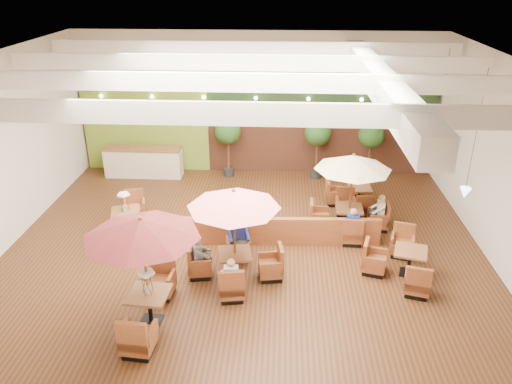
# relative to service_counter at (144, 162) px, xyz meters

# --- Properties ---
(room) EXTENTS (14.04, 14.00, 5.52)m
(room) POSITION_rel_service_counter_xyz_m (4.65, -3.88, 3.05)
(room) COLOR #381E0F
(room) RESTS_ON ground
(service_counter) EXTENTS (3.00, 0.75, 1.18)m
(service_counter) POSITION_rel_service_counter_xyz_m (0.00, 0.00, 0.00)
(service_counter) COLOR beige
(service_counter) RESTS_ON ground
(booth_divider) EXTENTS (6.28, 0.43, 0.87)m
(booth_divider) POSITION_rel_service_counter_xyz_m (5.28, -5.06, -0.15)
(booth_divider) COLOR brown
(booth_divider) RESTS_ON ground
(table_0) EXTENTS (2.60, 2.78, 2.80)m
(table_0) POSITION_rel_service_counter_xyz_m (2.46, -8.82, 1.54)
(table_0) COLOR brown
(table_0) RESTS_ON ground
(table_1) EXTENTS (2.62, 2.62, 2.61)m
(table_1) POSITION_rel_service_counter_xyz_m (4.27, -6.85, 1.20)
(table_1) COLOR brown
(table_1) RESTS_ON ground
(table_2) EXTENTS (2.49, 2.49, 2.55)m
(table_2) POSITION_rel_service_counter_xyz_m (7.60, -3.95, 1.16)
(table_2) COLOR brown
(table_2) RESTS_ON ground
(table_3) EXTENTS (1.05, 2.67, 1.53)m
(table_3) POSITION_rel_service_counter_xyz_m (0.66, -4.60, -0.09)
(table_3) COLOR brown
(table_3) RESTS_ON ground
(table_4) EXTENTS (1.82, 2.62, 0.93)m
(table_4) POSITION_rel_service_counter_xyz_m (8.68, -6.44, -0.24)
(table_4) COLOR brown
(table_4) RESTS_ON ground
(table_5) EXTENTS (1.57, 2.32, 0.86)m
(table_5) POSITION_rel_service_counter_xyz_m (7.91, -2.20, -0.26)
(table_5) COLOR brown
(table_5) RESTS_ON ground
(topiary_0) EXTENTS (1.01, 1.01, 2.34)m
(topiary_0) POSITION_rel_service_counter_xyz_m (3.34, 0.20, 1.16)
(topiary_0) COLOR black
(topiary_0) RESTS_ON ground
(topiary_1) EXTENTS (1.02, 1.02, 2.36)m
(topiary_1) POSITION_rel_service_counter_xyz_m (6.79, 0.20, 1.18)
(topiary_1) COLOR black
(topiary_1) RESTS_ON ground
(topiary_2) EXTENTS (0.98, 0.98, 2.28)m
(topiary_2) POSITION_rel_service_counter_xyz_m (8.81, 0.20, 1.11)
(topiary_2) COLOR black
(topiary_2) RESTS_ON ground
(diner_0) EXTENTS (0.37, 0.30, 0.73)m
(diner_0) POSITION_rel_service_counter_xyz_m (4.27, -7.81, 0.15)
(diner_0) COLOR white
(diner_0) RESTS_ON ground
(diner_1) EXTENTS (0.47, 0.42, 0.86)m
(diner_1) POSITION_rel_service_counter_xyz_m (4.27, -5.90, 0.20)
(diner_1) COLOR #222E96
(diner_1) RESTS_ON ground
(diner_2) EXTENTS (0.39, 0.43, 0.78)m
(diner_2) POSITION_rel_service_counter_xyz_m (3.31, -6.85, 0.17)
(diner_2) COLOR slate
(diner_2) RESTS_ON ground
(diner_3) EXTENTS (0.38, 0.33, 0.73)m
(diner_3) POSITION_rel_service_counter_xyz_m (7.60, -4.88, 0.15)
(diner_3) COLOR #222E96
(diner_3) RESTS_ON ground
(diner_4) EXTENTS (0.31, 0.38, 0.75)m
(diner_4) POSITION_rel_service_counter_xyz_m (8.53, -3.95, 0.16)
(diner_4) COLOR white
(diner_4) RESTS_ON ground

